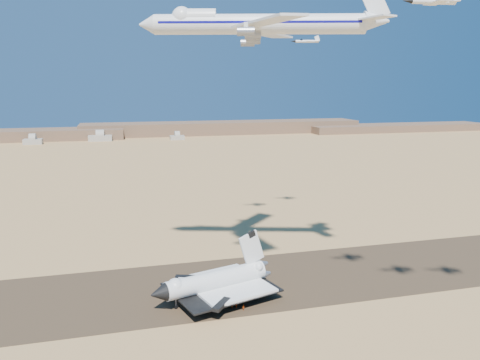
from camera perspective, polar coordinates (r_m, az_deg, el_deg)
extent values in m
plane|color=tan|center=(175.27, -1.13, -12.57)|extent=(1200.00, 1200.00, 0.00)
cube|color=#483624|center=(175.25, -1.13, -12.56)|extent=(600.00, 50.00, 0.06)
cube|color=brown|center=(716.03, -1.94, 6.40)|extent=(420.00, 60.00, 18.00)
cube|color=brown|center=(799.24, 18.67, 6.08)|extent=(300.00, 60.00, 11.00)
cube|color=#A29E8F|center=(637.77, -23.92, 4.30)|extent=(22.00, 14.00, 6.50)
cube|color=#A29E8F|center=(644.70, -16.67, 4.91)|extent=(30.00, 15.00, 7.50)
cube|color=#A29E8F|center=(639.16, -7.67, 5.14)|extent=(19.00, 12.50, 5.50)
cylinder|color=white|center=(161.93, -3.04, -12.09)|extent=(36.06, 16.27, 6.26)
cone|color=black|center=(154.23, -9.90, -13.50)|extent=(6.53, 7.14, 5.95)
sphere|color=white|center=(155.83, -7.87, -12.80)|extent=(5.81, 5.81, 5.81)
cube|color=white|center=(164.94, -1.63, -12.60)|extent=(31.26, 32.76, 1.01)
cube|color=black|center=(164.15, -2.33, -12.92)|extent=(39.82, 35.33, 0.56)
cube|color=white|center=(165.59, 1.40, -8.29)|extent=(10.15, 3.73, 12.87)
cylinder|color=gray|center=(158.29, -7.81, -14.72)|extent=(0.40, 0.40, 3.58)
cylinder|color=black|center=(158.81, -7.80, -15.10)|extent=(1.32, 0.83, 1.23)
cylinder|color=gray|center=(162.58, 0.08, -13.87)|extent=(0.40, 0.40, 3.58)
cylinder|color=black|center=(163.08, 0.08, -14.25)|extent=(1.32, 0.83, 1.23)
cylinder|color=gray|center=(171.35, -1.91, -12.50)|extent=(0.40, 0.40, 3.58)
cylinder|color=black|center=(171.83, -1.91, -12.86)|extent=(1.32, 0.83, 1.23)
cylinder|color=white|center=(162.12, 2.37, 18.45)|extent=(68.35, 25.85, 6.53)
cone|color=white|center=(166.01, -11.27, 18.08)|extent=(6.73, 7.70, 6.53)
sphere|color=white|center=(164.19, -7.08, 19.11)|extent=(6.73, 6.73, 6.73)
cube|color=white|center=(145.82, 3.28, 18.75)|extent=(15.14, 31.81, 0.71)
cube|color=white|center=(178.22, 3.00, 17.41)|extent=(27.96, 28.27, 0.71)
cube|color=white|center=(160.29, 16.37, 18.47)|extent=(8.09, 12.22, 0.51)
cube|color=white|center=(173.08, 15.23, 17.97)|extent=(11.99, 11.80, 0.51)
cylinder|color=gray|center=(152.52, 1.59, 17.28)|extent=(5.64, 3.98, 2.65)
cylinder|color=gray|center=(143.41, 0.72, 17.66)|extent=(5.64, 3.98, 2.65)
cylinder|color=gray|center=(170.78, 1.61, 16.65)|extent=(5.64, 3.98, 2.65)
cylinder|color=gray|center=(179.94, 0.94, 16.38)|extent=(5.64, 3.98, 2.65)
imported|color=#E3480D|center=(157.60, -0.98, -15.05)|extent=(0.48, 0.70, 1.87)
imported|color=#E3480D|center=(156.57, 0.43, -15.25)|extent=(0.62, 0.94, 1.80)
imported|color=#E3480D|center=(157.79, -0.45, -15.07)|extent=(0.93, 1.07, 1.63)
cylinder|color=white|center=(131.18, 22.53, 19.45)|extent=(11.40, 2.58, 1.32)
cone|color=black|center=(127.99, 19.75, 19.87)|extent=(2.58, 1.49, 1.23)
cube|color=white|center=(131.62, 22.90, 19.31)|extent=(4.13, 7.87, 0.24)
cube|color=white|center=(133.55, 24.37, 19.15)|extent=(2.59, 4.92, 0.19)
cylinder|color=white|center=(211.19, 3.19, 17.29)|extent=(10.99, 3.20, 1.28)
cone|color=black|center=(210.44, 1.33, 17.33)|extent=(2.54, 1.59, 1.19)
sphere|color=black|center=(210.90, 2.42, 17.43)|extent=(1.28, 1.28, 1.28)
cube|color=white|center=(211.29, 3.45, 17.23)|extent=(4.43, 7.74, 0.23)
cube|color=white|center=(211.83, 4.47, 17.26)|extent=(2.78, 4.84, 0.18)
cube|color=white|center=(211.99, 4.53, 17.60)|extent=(2.75, 0.71, 3.08)
cylinder|color=white|center=(230.77, 8.18, 16.39)|extent=(10.81, 3.88, 1.26)
cone|color=black|center=(229.91, 6.51, 16.45)|extent=(2.56, 1.71, 1.17)
sphere|color=black|center=(230.43, 7.49, 16.53)|extent=(1.26, 1.26, 1.26)
cube|color=white|center=(230.88, 8.41, 16.34)|extent=(4.83, 7.77, 0.23)
cube|color=white|center=(231.46, 9.33, 16.34)|extent=(3.03, 4.86, 0.18)
cube|color=white|center=(231.61, 9.39, 16.65)|extent=(2.70, 0.89, 3.05)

